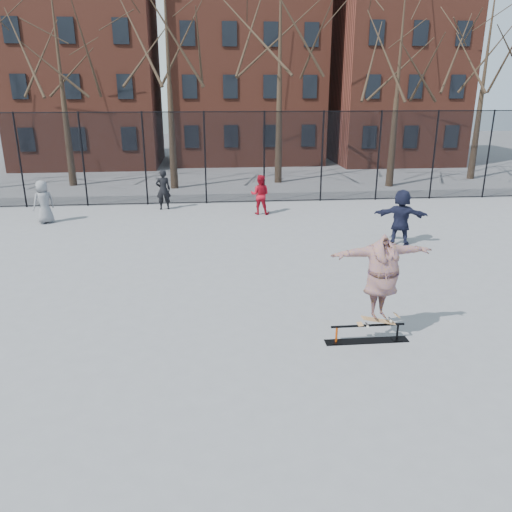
{
  "coord_description": "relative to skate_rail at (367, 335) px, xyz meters",
  "views": [
    {
      "loc": [
        -1.31,
        -9.11,
        4.91
      ],
      "look_at": [
        -0.28,
        1.5,
        1.31
      ],
      "focal_mm": 35.0,
      "sensor_mm": 36.0,
      "label": 1
    }
  ],
  "objects": [
    {
      "name": "bystander_red",
      "position": [
        -1.04,
        11.04,
        0.65
      ],
      "size": [
        0.9,
        0.78,
        1.61
      ],
      "primitive_type": "imported",
      "rotation": [
        0.0,
        0.0,
        2.9
      ],
      "color": "#A20E1E",
      "rests_on": "ground"
    },
    {
      "name": "fence",
      "position": [
        -1.84,
        13.27,
        1.91
      ],
      "size": [
        34.03,
        0.07,
        4.0
      ],
      "color": "black",
      "rests_on": "ground"
    },
    {
      "name": "tree_row",
      "position": [
        -2.07,
        17.42,
        7.21
      ],
      "size": [
        33.66,
        7.46,
        10.67
      ],
      "color": "black",
      "rests_on": "ground"
    },
    {
      "name": "bystander_black",
      "position": [
        -5.02,
        12.27,
        0.7
      ],
      "size": [
        0.68,
        0.51,
        1.69
      ],
      "primitive_type": "imported",
      "rotation": [
        0.0,
        0.0,
        3.32
      ],
      "color": "black",
      "rests_on": "ground"
    },
    {
      "name": "skater",
      "position": [
        0.21,
        0.0,
        1.18
      ],
      "size": [
        2.17,
        0.83,
        1.72
      ],
      "primitive_type": "imported",
      "rotation": [
        0.0,
        0.0,
        0.12
      ],
      "color": "#45388C",
      "rests_on": "skateboard"
    },
    {
      "name": "ground",
      "position": [
        -1.82,
        0.27,
        -0.15
      ],
      "size": [
        100.0,
        100.0,
        0.0
      ],
      "primitive_type": "plane",
      "color": "slate"
    },
    {
      "name": "rowhouses",
      "position": [
        -1.1,
        26.27,
        5.92
      ],
      "size": [
        29.0,
        7.0,
        13.0
      ],
      "color": "#5D2A1E",
      "rests_on": "ground"
    },
    {
      "name": "bystander_grey",
      "position": [
        -9.36,
        10.4,
        0.67
      ],
      "size": [
        0.95,
        0.91,
        1.64
      ],
      "primitive_type": "imported",
      "rotation": [
        0.0,
        0.0,
        3.84
      ],
      "color": "slate",
      "rests_on": "ground"
    },
    {
      "name": "bystander_navy",
      "position": [
        3.09,
        6.4,
        0.78
      ],
      "size": [
        1.8,
        1.01,
        1.85
      ],
      "primitive_type": "imported",
      "rotation": [
        0.0,
        0.0,
        2.85
      ],
      "color": "#191C33",
      "rests_on": "ground"
    },
    {
      "name": "skateboard",
      "position": [
        0.21,
        0.0,
        0.27
      ],
      "size": [
        0.75,
        0.18,
        0.09
      ],
      "primitive_type": null,
      "color": "#A77043",
      "rests_on": "skate_rail"
    },
    {
      "name": "skate_rail",
      "position": [
        0.0,
        0.0,
        0.0
      ],
      "size": [
        1.72,
        0.26,
        0.38
      ],
      "color": "black",
      "rests_on": "ground"
    }
  ]
}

